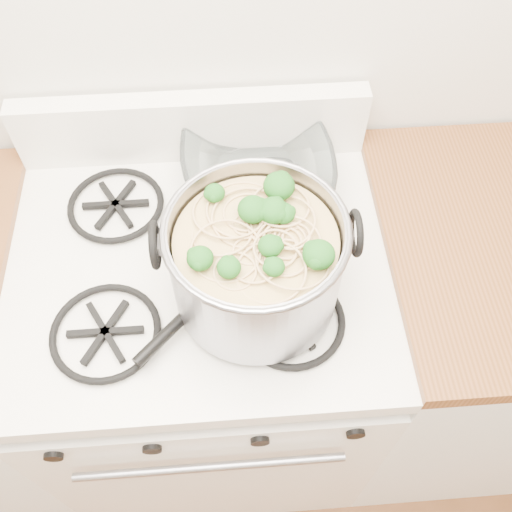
% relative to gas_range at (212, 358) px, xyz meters
% --- Properties ---
extents(gas_range, '(0.76, 0.66, 0.92)m').
position_rel_gas_range_xyz_m(gas_range, '(0.00, 0.00, 0.00)').
color(gas_range, white).
rests_on(gas_range, ground).
extents(counter_left, '(0.25, 0.65, 0.92)m').
position_rel_gas_range_xyz_m(counter_left, '(-0.51, 0.00, 0.02)').
color(counter_left, silver).
rests_on(counter_left, ground).
extents(stock_pot, '(0.34, 0.31, 0.21)m').
position_rel_gas_range_xyz_m(stock_pot, '(0.11, -0.09, 0.59)').
color(stock_pot, gray).
rests_on(stock_pot, gas_range).
extents(spatula, '(0.42, 0.42, 0.02)m').
position_rel_gas_range_xyz_m(spatula, '(0.07, -0.04, 0.50)').
color(spatula, black).
rests_on(spatula, gas_range).
extents(glass_bowl, '(0.14, 0.14, 0.03)m').
position_rel_gas_range_xyz_m(glass_bowl, '(0.13, 0.20, 0.50)').
color(glass_bowl, white).
rests_on(glass_bowl, gas_range).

